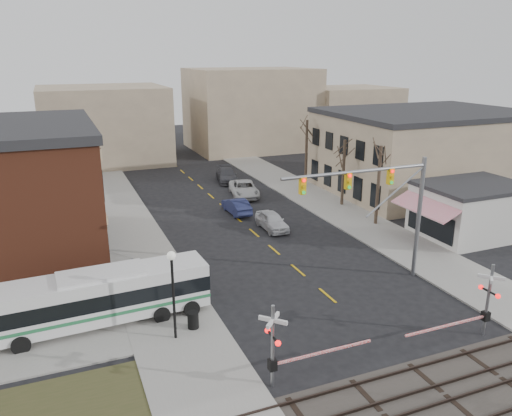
{
  "coord_description": "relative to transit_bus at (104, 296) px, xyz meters",
  "views": [
    {
      "loc": [
        -14.43,
        -21.82,
        14.17
      ],
      "look_at": [
        -1.49,
        9.94,
        3.5
      ],
      "focal_mm": 35.0,
      "sensor_mm": 36.0,
      "label": 1
    }
  ],
  "objects": [
    {
      "name": "ground",
      "position": [
        12.91,
        -3.72,
        -1.66
      ],
      "size": [
        160.0,
        160.0,
        0.0
      ],
      "primitive_type": "plane",
      "color": "black",
      "rests_on": "ground"
    },
    {
      "name": "sidewalk_west",
      "position": [
        3.41,
        16.28,
        -1.6
      ],
      "size": [
        5.0,
        60.0,
        0.12
      ],
      "primitive_type": "cube",
      "color": "gray",
      "rests_on": "ground"
    },
    {
      "name": "sidewalk_east",
      "position": [
        22.41,
        16.28,
        -1.6
      ],
      "size": [
        5.0,
        60.0,
        0.12
      ],
      "primitive_type": "cube",
      "color": "gray",
      "rests_on": "ground"
    },
    {
      "name": "ballast_strip",
      "position": [
        12.91,
        -11.72,
        -1.63
      ],
      "size": [
        160.0,
        5.0,
        0.06
      ],
      "primitive_type": "cube",
      "color": "#332D28",
      "rests_on": "ground"
    },
    {
      "name": "rail_tracks",
      "position": [
        12.91,
        -11.72,
        -1.54
      ],
      "size": [
        160.0,
        3.91,
        0.14
      ],
      "color": "#2D231E",
      "rests_on": "ground"
    },
    {
      "name": "tan_building",
      "position": [
        34.91,
        16.28,
        2.6
      ],
      "size": [
        20.3,
        15.3,
        8.5
      ],
      "color": "gray",
      "rests_on": "ground"
    },
    {
      "name": "awning_shop",
      "position": [
        28.88,
        3.28,
        0.51
      ],
      "size": [
        9.74,
        6.2,
        4.3
      ],
      "color": "beige",
      "rests_on": "ground"
    },
    {
      "name": "tree_east_a",
      "position": [
        23.41,
        8.28,
        1.84
      ],
      "size": [
        0.28,
        0.28,
        6.75
      ],
      "color": "#382B21",
      "rests_on": "sidewalk_east"
    },
    {
      "name": "tree_east_b",
      "position": [
        23.71,
        14.28,
        1.61
      ],
      "size": [
        0.28,
        0.28,
        6.3
      ],
      "color": "#382B21",
      "rests_on": "sidewalk_east"
    },
    {
      "name": "tree_east_c",
      "position": [
        23.91,
        22.28,
        2.06
      ],
      "size": [
        0.28,
        0.28,
        7.2
      ],
      "color": "#382B21",
      "rests_on": "sidewalk_east"
    },
    {
      "name": "transit_bus",
      "position": [
        0.0,
        0.0,
        0.0
      ],
      "size": [
        11.4,
        3.0,
        2.91
      ],
      "color": "silver",
      "rests_on": "ground"
    },
    {
      "name": "traffic_signal_mast",
      "position": [
        16.96,
        -1.25,
        4.08
      ],
      "size": [
        10.0,
        0.3,
        8.0
      ],
      "color": "gray",
      "rests_on": "ground"
    },
    {
      "name": "rr_crossing_west",
      "position": [
        6.68,
        -8.37,
        0.31
      ],
      "size": [
        5.6,
        1.36,
        4.0
      ],
      "color": "gray",
      "rests_on": "ground"
    },
    {
      "name": "rr_crossing_east",
      "position": [
        17.83,
        -8.67,
        0.31
      ],
      "size": [
        5.6,
        1.36,
        4.0
      ],
      "color": "gray",
      "rests_on": "ground"
    },
    {
      "name": "street_lamp",
      "position": [
        3.16,
        -3.04,
        1.84
      ],
      "size": [
        0.44,
        0.44,
        4.79
      ],
      "color": "black",
      "rests_on": "sidewalk_west"
    },
    {
      "name": "trash_bin",
      "position": [
        4.27,
        -2.44,
        -1.07
      ],
      "size": [
        0.6,
        0.6,
        0.93
      ],
      "primitive_type": "cylinder",
      "color": "black",
      "rests_on": "sidewalk_west"
    },
    {
      "name": "car_a",
      "position": [
        14.65,
        10.61,
        -0.93
      ],
      "size": [
        1.79,
        4.32,
        1.46
      ],
      "primitive_type": "imported",
      "rotation": [
        0.0,
        0.0,
        -0.02
      ],
      "color": "#B6B7BB",
      "rests_on": "ground"
    },
    {
      "name": "car_b",
      "position": [
        13.38,
        15.81,
        -0.95
      ],
      "size": [
        1.62,
        4.34,
        1.42
      ],
      "primitive_type": "imported",
      "rotation": [
        0.0,
        0.0,
        3.17
      ],
      "color": "#1B2044",
      "rests_on": "ground"
    },
    {
      "name": "car_c",
      "position": [
        16.1,
        21.01,
        -0.88
      ],
      "size": [
        3.62,
        5.97,
        1.55
      ],
      "primitive_type": "imported",
      "rotation": [
        0.0,
        0.0,
        -0.2
      ],
      "color": "silver",
      "rests_on": "ground"
    },
    {
      "name": "car_d",
      "position": [
        16.43,
        27.42,
        -0.9
      ],
      "size": [
        3.08,
        5.52,
        1.51
      ],
      "primitive_type": "imported",
      "rotation": [
        0.0,
        0.0,
        -0.19
      ],
      "color": "#44444A",
      "rests_on": "ground"
    },
    {
      "name": "pedestrian_near",
      "position": [
        3.51,
        0.75,
        -0.66
      ],
      "size": [
        0.47,
        0.67,
        1.75
      ],
      "primitive_type": "imported",
      "rotation": [
        0.0,
        0.0,
        1.65
      ],
      "color": "#62564E",
      "rests_on": "sidewalk_west"
    },
    {
      "name": "pedestrian_far",
      "position": [
        2.22,
        4.21,
        -0.7
      ],
      "size": [
        0.99,
        0.89,
        1.68
      ],
      "primitive_type": "imported",
      "rotation": [
        0.0,
        0.0,
        0.38
      ],
      "color": "#2C2E4E",
      "rests_on": "sidewalk_west"
    }
  ]
}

